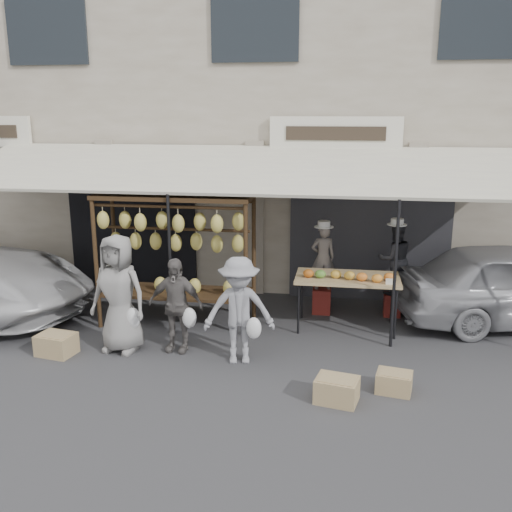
{
  "coord_description": "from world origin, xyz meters",
  "views": [
    {
      "loc": [
        1.71,
        -7.3,
        3.55
      ],
      "look_at": [
        0.35,
        1.4,
        1.3
      ],
      "focal_mm": 40.0,
      "sensor_mm": 36.0,
      "label": 1
    }
  ],
  "objects_px": {
    "customer_left": "(119,294)",
    "vendor_right": "(395,259)",
    "vendor_left": "(323,257)",
    "produce_table": "(348,279)",
    "crate_near_b": "(394,382)",
    "banana_rack": "(175,234)",
    "customer_right": "(239,310)",
    "crate_near_a": "(337,390)",
    "crate_far": "(56,344)",
    "customer_mid": "(176,305)"
  },
  "relations": [
    {
      "from": "customer_left",
      "to": "vendor_right",
      "type": "bearing_deg",
      "value": 36.4
    },
    {
      "from": "vendor_left",
      "to": "produce_table",
      "type": "bearing_deg",
      "value": 110.28
    },
    {
      "from": "vendor_right",
      "to": "crate_near_b",
      "type": "bearing_deg",
      "value": 70.42
    },
    {
      "from": "banana_rack",
      "to": "crate_near_b",
      "type": "height_order",
      "value": "banana_rack"
    },
    {
      "from": "customer_right",
      "to": "banana_rack",
      "type": "bearing_deg",
      "value": 123.69
    },
    {
      "from": "customer_left",
      "to": "vendor_left",
      "type": "bearing_deg",
      "value": 44.93
    },
    {
      "from": "produce_table",
      "to": "vendor_left",
      "type": "relative_size",
      "value": 1.46
    },
    {
      "from": "vendor_left",
      "to": "crate_near_b",
      "type": "xyz_separation_m",
      "value": [
        1.06,
        -2.88,
        -0.9
      ]
    },
    {
      "from": "vendor_right",
      "to": "customer_left",
      "type": "bearing_deg",
      "value": 11.55
    },
    {
      "from": "vendor_left",
      "to": "crate_near_a",
      "type": "xyz_separation_m",
      "value": [
        0.33,
        -3.25,
        -0.88
      ]
    },
    {
      "from": "banana_rack",
      "to": "crate_near_b",
      "type": "distance_m",
      "value": 4.23
    },
    {
      "from": "vendor_right",
      "to": "crate_near_b",
      "type": "distance_m",
      "value": 3.06
    },
    {
      "from": "produce_table",
      "to": "crate_near_a",
      "type": "bearing_deg",
      "value": -92.41
    },
    {
      "from": "vendor_right",
      "to": "crate_near_b",
      "type": "relative_size",
      "value": 2.87
    },
    {
      "from": "vendor_left",
      "to": "vendor_right",
      "type": "height_order",
      "value": "vendor_right"
    },
    {
      "from": "vendor_left",
      "to": "vendor_right",
      "type": "bearing_deg",
      "value": 171.47
    },
    {
      "from": "crate_near_b",
      "to": "customer_left",
      "type": "bearing_deg",
      "value": 169.59
    },
    {
      "from": "crate_near_a",
      "to": "crate_far",
      "type": "height_order",
      "value": "crate_far"
    },
    {
      "from": "customer_left",
      "to": "crate_near_b",
      "type": "xyz_separation_m",
      "value": [
        4.0,
        -0.74,
        -0.77
      ]
    },
    {
      "from": "crate_near_b",
      "to": "crate_far",
      "type": "height_order",
      "value": "crate_far"
    },
    {
      "from": "produce_table",
      "to": "vendor_right",
      "type": "bearing_deg",
      "value": 44.15
    },
    {
      "from": "produce_table",
      "to": "crate_far",
      "type": "distance_m",
      "value": 4.67
    },
    {
      "from": "banana_rack",
      "to": "crate_far",
      "type": "height_order",
      "value": "banana_rack"
    },
    {
      "from": "customer_right",
      "to": "produce_table",
      "type": "bearing_deg",
      "value": 33.97
    },
    {
      "from": "vendor_left",
      "to": "crate_near_b",
      "type": "bearing_deg",
      "value": 99.84
    },
    {
      "from": "customer_right",
      "to": "crate_near_b",
      "type": "bearing_deg",
      "value": -26.8
    },
    {
      "from": "produce_table",
      "to": "customer_right",
      "type": "xyz_separation_m",
      "value": [
        -1.53,
        -1.54,
        -0.09
      ]
    },
    {
      "from": "crate_near_b",
      "to": "crate_far",
      "type": "distance_m",
      "value": 4.92
    },
    {
      "from": "vendor_right",
      "to": "customer_mid",
      "type": "distance_m",
      "value": 3.94
    },
    {
      "from": "vendor_left",
      "to": "customer_right",
      "type": "height_order",
      "value": "vendor_left"
    },
    {
      "from": "customer_mid",
      "to": "crate_far",
      "type": "height_order",
      "value": "customer_mid"
    },
    {
      "from": "crate_near_a",
      "to": "crate_far",
      "type": "relative_size",
      "value": 0.98
    },
    {
      "from": "produce_table",
      "to": "crate_near_b",
      "type": "height_order",
      "value": "produce_table"
    },
    {
      "from": "crate_near_a",
      "to": "vendor_right",
      "type": "bearing_deg",
      "value": 74.51
    },
    {
      "from": "customer_left",
      "to": "crate_near_a",
      "type": "height_order",
      "value": "customer_left"
    },
    {
      "from": "produce_table",
      "to": "customer_right",
      "type": "bearing_deg",
      "value": -134.86
    },
    {
      "from": "produce_table",
      "to": "crate_far",
      "type": "relative_size",
      "value": 3.21
    },
    {
      "from": "banana_rack",
      "to": "customer_left",
      "type": "height_order",
      "value": "banana_rack"
    },
    {
      "from": "customer_mid",
      "to": "produce_table",
      "type": "bearing_deg",
      "value": 30.53
    },
    {
      "from": "customer_right",
      "to": "crate_far",
      "type": "bearing_deg",
      "value": 172.52
    },
    {
      "from": "vendor_right",
      "to": "customer_right",
      "type": "height_order",
      "value": "vendor_right"
    },
    {
      "from": "customer_mid",
      "to": "crate_far",
      "type": "distance_m",
      "value": 1.88
    },
    {
      "from": "vendor_right",
      "to": "customer_mid",
      "type": "height_order",
      "value": "vendor_right"
    },
    {
      "from": "produce_table",
      "to": "customer_right",
      "type": "relative_size",
      "value": 1.08
    },
    {
      "from": "customer_mid",
      "to": "customer_left",
      "type": "bearing_deg",
      "value": -167.29
    },
    {
      "from": "crate_near_b",
      "to": "crate_far",
      "type": "bearing_deg",
      "value": 175.05
    },
    {
      "from": "customer_mid",
      "to": "crate_near_a",
      "type": "xyz_separation_m",
      "value": [
        2.44,
        -1.23,
        -0.57
      ]
    },
    {
      "from": "customer_mid",
      "to": "crate_far",
      "type": "relative_size",
      "value": 2.73
    },
    {
      "from": "banana_rack",
      "to": "customer_mid",
      "type": "bearing_deg",
      "value": -74.06
    },
    {
      "from": "banana_rack",
      "to": "vendor_right",
      "type": "height_order",
      "value": "banana_rack"
    }
  ]
}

